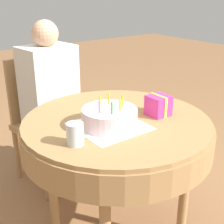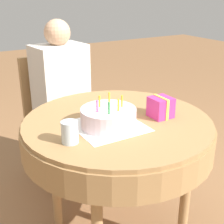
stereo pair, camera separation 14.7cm
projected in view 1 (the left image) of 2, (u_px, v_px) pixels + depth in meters
The scene contains 7 objects.
dining_table at pixel (117, 136), 1.55m from camera, with size 0.94×0.94×0.72m.
chair at pixel (45, 116), 2.22m from camera, with size 0.49×0.49×0.88m.
person at pixel (51, 92), 2.08m from camera, with size 0.37×0.37×1.14m.
napkin at pixel (110, 126), 1.44m from camera, with size 0.31×0.31×0.00m.
birthday_cake at pixel (109, 117), 1.42m from camera, with size 0.26×0.26×0.14m.
drinking_glass at pixel (75, 134), 1.26m from camera, with size 0.07×0.07×0.09m.
gift_box at pixel (158, 105), 1.55m from camera, with size 0.10×0.11×0.11m.
Camera 1 is at (-0.85, -1.11, 1.32)m, focal length 50.00 mm.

